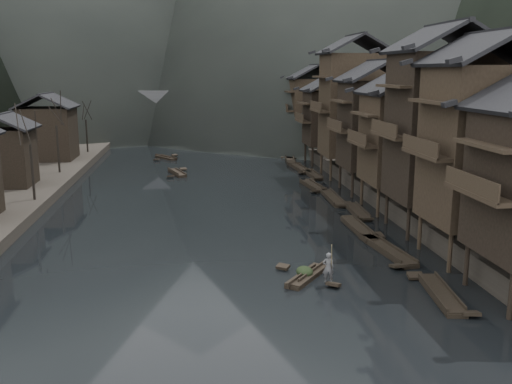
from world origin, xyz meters
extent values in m
plane|color=black|center=(0.00, 0.00, 0.00)|extent=(300.00, 300.00, 0.00)
cube|color=#2D2823|center=(35.00, 40.00, 0.90)|extent=(40.00, 200.00, 1.80)
cylinder|color=black|center=(14.20, -10.40, 1.30)|extent=(0.30, 0.30, 2.90)
cylinder|color=black|center=(14.20, -5.60, 1.30)|extent=(0.30, 0.30, 2.90)
cylinder|color=black|center=(16.95, -5.60, 1.30)|extent=(0.30, 0.30, 2.90)
cube|color=black|center=(13.30, -8.00, 6.09)|extent=(1.20, 5.70, 0.25)
cylinder|color=black|center=(14.20, -3.40, 1.30)|extent=(0.30, 0.30, 2.90)
cylinder|color=black|center=(14.20, 1.40, 1.30)|extent=(0.30, 0.30, 2.90)
cylinder|color=black|center=(16.95, -3.40, 1.30)|extent=(0.30, 0.30, 2.90)
cylinder|color=black|center=(16.95, 1.40, 1.30)|extent=(0.30, 0.30, 2.90)
cube|color=black|center=(17.30, -1.00, 7.69)|extent=(7.00, 6.00, 10.19)
cube|color=black|center=(13.30, -1.00, 7.18)|extent=(1.20, 5.70, 0.25)
cylinder|color=black|center=(14.20, 3.60, 1.30)|extent=(0.30, 0.30, 2.90)
cylinder|color=black|center=(14.20, 8.40, 1.30)|extent=(0.30, 0.30, 2.90)
cylinder|color=black|center=(16.95, 3.60, 1.30)|extent=(0.30, 0.30, 2.90)
cylinder|color=black|center=(16.95, 8.40, 1.30)|extent=(0.30, 0.30, 2.90)
cube|color=black|center=(17.30, 6.00, 8.20)|extent=(7.00, 6.00, 11.20)
cube|color=black|center=(13.30, 6.00, 7.64)|extent=(1.20, 5.70, 0.25)
cylinder|color=black|center=(14.20, 10.60, 1.30)|extent=(0.30, 0.30, 2.90)
cylinder|color=black|center=(14.20, 15.40, 1.30)|extent=(0.30, 0.30, 2.90)
cylinder|color=black|center=(16.95, 10.60, 1.30)|extent=(0.30, 0.30, 2.90)
cylinder|color=black|center=(16.95, 15.40, 1.30)|extent=(0.30, 0.30, 2.90)
cube|color=black|center=(17.30, 13.00, 6.53)|extent=(7.00, 6.00, 7.87)
cube|color=black|center=(13.30, 13.00, 6.14)|extent=(1.20, 5.70, 0.25)
cylinder|color=black|center=(14.20, 18.60, 1.30)|extent=(0.30, 0.30, 2.90)
cylinder|color=black|center=(14.20, 23.40, 1.30)|extent=(0.30, 0.30, 2.90)
cylinder|color=black|center=(16.95, 18.60, 1.30)|extent=(0.30, 0.30, 2.90)
cylinder|color=black|center=(16.95, 23.40, 1.30)|extent=(0.30, 0.30, 2.90)
cube|color=black|center=(17.30, 21.00, 7.00)|extent=(7.00, 6.00, 8.80)
cube|color=black|center=(13.30, 21.00, 6.56)|extent=(1.20, 5.70, 0.25)
cylinder|color=black|center=(14.20, 27.60, 1.30)|extent=(0.30, 0.30, 2.90)
cylinder|color=black|center=(14.20, 32.40, 1.30)|extent=(0.30, 0.30, 2.90)
cylinder|color=black|center=(16.95, 27.60, 1.30)|extent=(0.30, 0.30, 2.90)
cylinder|color=black|center=(16.95, 32.40, 1.30)|extent=(0.30, 0.30, 2.90)
cube|color=black|center=(17.30, 30.00, 8.50)|extent=(7.00, 6.00, 11.80)
cube|color=black|center=(13.30, 30.00, 7.91)|extent=(1.20, 5.70, 0.25)
cylinder|color=black|center=(14.20, 37.60, 1.30)|extent=(0.30, 0.30, 2.90)
cylinder|color=black|center=(14.20, 42.40, 1.30)|extent=(0.30, 0.30, 2.90)
cylinder|color=black|center=(16.95, 37.60, 1.30)|extent=(0.30, 0.30, 2.90)
cylinder|color=black|center=(16.95, 42.40, 1.30)|extent=(0.30, 0.30, 2.90)
cube|color=black|center=(17.30, 40.00, 6.20)|extent=(7.00, 6.00, 7.21)
cube|color=black|center=(13.30, 40.00, 5.84)|extent=(1.20, 5.70, 0.25)
cylinder|color=black|center=(14.20, 49.60, 1.30)|extent=(0.30, 0.30, 2.90)
cylinder|color=black|center=(14.20, 54.40, 1.30)|extent=(0.30, 0.30, 2.90)
cylinder|color=black|center=(16.95, 49.60, 1.30)|extent=(0.30, 0.30, 2.90)
cylinder|color=black|center=(16.95, 54.40, 1.30)|extent=(0.30, 0.30, 2.90)
cube|color=black|center=(17.30, 52.00, 6.93)|extent=(7.00, 6.00, 8.65)
cube|color=black|center=(13.30, 52.00, 6.49)|extent=(1.20, 5.70, 0.25)
cube|color=black|center=(-20.50, 24.00, 4.10)|extent=(5.00, 5.00, 5.80)
cube|color=black|center=(-20.50, 42.00, 4.60)|extent=(6.50, 6.50, 6.80)
cylinder|color=black|center=(-17.00, 16.81, 3.75)|extent=(0.24, 0.24, 5.10)
cylinder|color=black|center=(-17.00, 31.37, 3.91)|extent=(0.24, 0.24, 5.42)
cylinder|color=black|center=(-17.00, 48.56, 3.53)|extent=(0.24, 0.24, 4.65)
cube|color=black|center=(11.97, -7.16, 0.15)|extent=(1.81, 5.99, 0.30)
cube|color=black|center=(11.97, -7.16, 0.33)|extent=(1.85, 5.88, 0.10)
cube|color=black|center=(11.63, -4.35, 0.29)|extent=(1.02, 0.84, 0.32)
cube|color=black|center=(12.32, -9.96, 0.29)|extent=(1.02, 0.84, 0.32)
cube|color=black|center=(11.68, 0.97, 0.15)|extent=(1.98, 7.23, 0.30)
cube|color=black|center=(11.68, 0.97, 0.33)|extent=(2.01, 7.10, 0.10)
cube|color=black|center=(12.11, 4.37, 0.29)|extent=(1.04, 0.99, 0.35)
cube|color=black|center=(11.26, -2.44, 0.29)|extent=(1.04, 0.99, 0.35)
cube|color=black|center=(11.30, 6.46, 0.15)|extent=(1.22, 6.74, 0.30)
cube|color=black|center=(11.30, 6.46, 0.33)|extent=(1.27, 6.61, 0.10)
cube|color=black|center=(11.36, 9.68, 0.29)|extent=(0.95, 0.84, 0.34)
cube|color=black|center=(11.24, 3.23, 0.29)|extent=(0.95, 0.84, 0.34)
cube|color=black|center=(12.80, 12.15, 0.15)|extent=(1.37, 5.92, 0.30)
cube|color=black|center=(12.80, 12.15, 0.33)|extent=(1.42, 5.81, 0.10)
cube|color=black|center=(12.67, 14.97, 0.29)|extent=(0.97, 0.77, 0.32)
cube|color=black|center=(12.93, 9.33, 0.29)|extent=(0.97, 0.77, 0.32)
cube|color=black|center=(11.98, 17.91, 0.15)|extent=(1.31, 7.44, 0.30)
cube|color=black|center=(11.98, 17.91, 0.33)|extent=(1.36, 7.29, 0.10)
cube|color=black|center=(11.88, 21.46, 0.29)|extent=(0.96, 0.93, 0.36)
cube|color=black|center=(12.09, 14.36, 0.29)|extent=(0.96, 0.93, 0.36)
cube|color=black|center=(11.29, 23.90, 0.15)|extent=(1.79, 6.13, 0.30)
cube|color=black|center=(11.29, 23.90, 0.33)|extent=(1.83, 6.02, 0.10)
cube|color=black|center=(11.62, 26.78, 0.29)|extent=(1.01, 0.85, 0.33)
cube|color=black|center=(10.95, 21.01, 0.29)|extent=(1.01, 0.85, 0.33)
cube|color=black|center=(12.76, 30.71, 0.15)|extent=(1.31, 5.91, 0.30)
cube|color=black|center=(12.76, 30.71, 0.33)|extent=(1.36, 5.80, 0.10)
cube|color=black|center=(12.87, 33.53, 0.29)|extent=(0.96, 0.76, 0.32)
cube|color=black|center=(12.66, 27.89, 0.29)|extent=(0.96, 0.76, 0.32)
cube|color=black|center=(12.06, 35.26, 0.15)|extent=(1.74, 6.86, 0.30)
cube|color=black|center=(12.06, 35.26, 0.33)|extent=(1.78, 6.73, 0.10)
cube|color=black|center=(12.37, 38.50, 0.29)|extent=(1.01, 0.92, 0.35)
cube|color=black|center=(11.75, 32.02, 0.29)|extent=(1.01, 0.92, 0.35)
cube|color=black|center=(11.99, 42.09, 0.15)|extent=(1.82, 6.71, 0.30)
cube|color=black|center=(11.99, 42.09, 0.33)|extent=(1.86, 6.58, 0.10)
cube|color=black|center=(11.64, 45.25, 0.29)|extent=(1.02, 0.91, 0.34)
cube|color=black|center=(12.34, 38.93, 0.29)|extent=(1.02, 0.91, 0.34)
cube|color=black|center=(12.40, 46.82, 0.15)|extent=(1.48, 7.26, 0.30)
cube|color=black|center=(12.40, 46.82, 0.33)|extent=(1.53, 7.12, 0.10)
cube|color=black|center=(12.22, 50.28, 0.29)|extent=(0.98, 0.93, 0.36)
cube|color=black|center=(12.59, 43.36, 0.29)|extent=(0.98, 0.93, 0.36)
cube|color=black|center=(-3.58, 33.85, 0.15)|extent=(2.48, 5.38, 0.30)
cube|color=black|center=(-3.58, 33.85, 0.33)|extent=(2.50, 5.29, 0.10)
cube|color=black|center=(-2.85, 36.29, 0.29)|extent=(1.00, 0.88, 0.31)
cube|color=black|center=(-4.31, 31.41, 0.29)|extent=(1.00, 0.88, 0.31)
cube|color=black|center=(-5.47, 46.83, 0.15)|extent=(3.38, 4.49, 0.30)
cube|color=black|center=(-5.47, 46.83, 0.33)|extent=(3.37, 4.44, 0.10)
cube|color=black|center=(-4.25, 48.73, 0.29)|extent=(1.03, 0.95, 0.29)
cube|color=black|center=(-6.68, 44.94, 0.29)|extent=(1.03, 0.95, 0.29)
cube|color=#4C4C4F|center=(0.00, 72.00, 7.20)|extent=(40.00, 6.00, 1.60)
cube|color=#4C4C4F|center=(0.00, 69.30, 8.50)|extent=(40.00, 0.50, 1.00)
cube|color=#4C4C4F|center=(0.00, 74.70, 8.50)|extent=(40.00, 0.50, 1.00)
cube|color=#4C4C4F|center=(-14.00, 72.00, 3.20)|extent=(3.20, 6.00, 6.40)
cube|color=#4C4C4F|center=(-4.50, 72.00, 3.20)|extent=(3.20, 6.00, 6.40)
cube|color=#4C4C4F|center=(4.50, 72.00, 3.20)|extent=(3.20, 6.00, 6.40)
cube|color=#4C4C4F|center=(14.00, 72.00, 3.20)|extent=(3.20, 6.00, 6.40)
cube|color=black|center=(5.09, -3.46, 0.15)|extent=(3.32, 4.05, 0.30)
cube|color=black|center=(5.09, -3.46, 0.33)|extent=(3.30, 4.01, 0.10)
cube|color=black|center=(3.86, -1.78, 0.29)|extent=(0.97, 0.91, 0.28)
cube|color=black|center=(6.32, -5.14, 0.29)|extent=(0.97, 0.91, 0.28)
ellipsoid|color=black|center=(4.96, -3.29, 0.74)|extent=(1.04, 1.36, 0.62)
imported|color=#59595B|center=(6.06, -4.79, 1.36)|extent=(0.74, 0.56, 1.85)
cylinder|color=#8C7A51|center=(6.26, -4.79, 3.85)|extent=(0.67, 2.19, 3.14)
camera|label=1|loc=(-1.79, -35.93, 12.44)|focal=40.00mm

